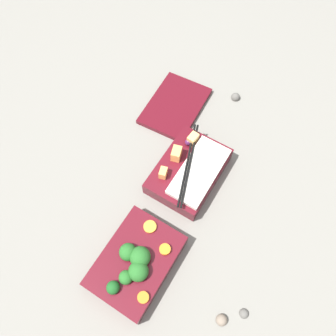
{
  "coord_description": "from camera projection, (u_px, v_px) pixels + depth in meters",
  "views": [
    {
      "loc": [
        -0.19,
        -0.14,
        0.71
      ],
      "look_at": [
        0.1,
        0.04,
        0.04
      ],
      "focal_mm": 35.0,
      "sensor_mm": 36.0,
      "label": 1
    }
  ],
  "objects": [
    {
      "name": "ground_plane",
      "position": [
        161.0,
        217.0,
        0.74
      ],
      "size": [
        3.0,
        3.0,
        0.0
      ],
      "primitive_type": "plane",
      "color": "slate"
    },
    {
      "name": "bento_tray_vegetable",
      "position": [
        136.0,
        262.0,
        0.67
      ],
      "size": [
        0.19,
        0.14,
        0.07
      ],
      "color": "#510F19",
      "rests_on": "ground_plane"
    },
    {
      "name": "bento_tray_rice",
      "position": [
        189.0,
        170.0,
        0.77
      ],
      "size": [
        0.21,
        0.14,
        0.07
      ],
      "color": "#510F19",
      "rests_on": "ground_plane"
    },
    {
      "name": "bento_lid",
      "position": [
        175.0,
        106.0,
        0.87
      ],
      "size": [
        0.2,
        0.14,
        0.01
      ],
      "primitive_type": "cube",
      "rotation": [
        0.0,
        0.0,
        0.06
      ],
      "color": "#510F19",
      "rests_on": "ground_plane"
    },
    {
      "name": "pebble_0",
      "position": [
        221.0,
        320.0,
        0.64
      ],
      "size": [
        0.02,
        0.02,
        0.02
      ],
      "primitive_type": "sphere",
      "color": "#7A6B5B",
      "rests_on": "ground_plane"
    },
    {
      "name": "pebble_1",
      "position": [
        235.0,
        97.0,
        0.89
      ],
      "size": [
        0.02,
        0.02,
        0.02
      ],
      "primitive_type": "sphere",
      "color": "#595651",
      "rests_on": "ground_plane"
    },
    {
      "name": "pebble_2",
      "position": [
        244.0,
        313.0,
        0.65
      ],
      "size": [
        0.02,
        0.02,
        0.02
      ],
      "primitive_type": "sphere",
      "color": "#595651",
      "rests_on": "ground_plane"
    }
  ]
}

